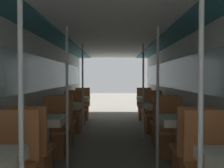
% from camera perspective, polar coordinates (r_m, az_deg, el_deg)
% --- Properties ---
extents(wall_left, '(0.05, 10.39, 2.08)m').
position_cam_1_polar(wall_left, '(4.86, -16.05, -1.44)').
color(wall_left, silver).
rests_on(wall_left, ground_plane).
extents(wall_right, '(0.05, 10.39, 2.08)m').
position_cam_1_polar(wall_right, '(4.84, 16.42, -1.45)').
color(wall_right, silver).
rests_on(wall_right, ground_plane).
extents(ceiling_panel, '(2.71, 10.39, 0.07)m').
position_cam_1_polar(ceiling_panel, '(4.72, 0.16, 11.07)').
color(ceiling_panel, silver).
rests_on(ceiling_panel, wall_left).
extents(support_pole_left_0, '(0.04, 0.04, 2.08)m').
position_cam_1_polar(support_pole_left_0, '(1.99, -20.08, -7.31)').
color(support_pole_left_0, silver).
rests_on(support_pole_left_0, ground_plane).
extents(dining_table_left_1, '(0.57, 0.57, 0.76)m').
position_cam_1_polar(dining_table_left_1, '(3.85, -15.04, -9.10)').
color(dining_table_left_1, '#4C4C51').
rests_on(dining_table_left_1, ground_plane).
extents(chair_left_near_1, '(0.46, 0.46, 1.00)m').
position_cam_1_polar(chair_left_near_1, '(3.40, -17.73, -16.41)').
color(chair_left_near_1, '#9C5B31').
rests_on(chair_left_near_1, ground_plane).
extents(chair_left_far_1, '(0.46, 0.46, 1.00)m').
position_cam_1_polar(chair_left_far_1, '(4.47, -12.98, -11.98)').
color(chair_left_far_1, '#9C5B31').
rests_on(chair_left_far_1, ground_plane).
extents(support_pole_left_1, '(0.04, 0.04, 2.08)m').
position_cam_1_polar(support_pole_left_1, '(3.72, -10.23, -3.12)').
color(support_pole_left_1, silver).
rests_on(support_pole_left_1, ground_plane).
extents(dining_table_left_2, '(0.57, 0.57, 0.76)m').
position_cam_1_polar(dining_table_left_2, '(5.59, -10.05, -5.74)').
color(dining_table_left_2, '#4C4C51').
rests_on(dining_table_left_2, ground_plane).
extents(chair_left_near_2, '(0.46, 0.46, 1.00)m').
position_cam_1_polar(chair_left_near_2, '(5.09, -11.24, -10.29)').
color(chair_left_near_2, '#9C5B31').
rests_on(chair_left_near_2, ground_plane).
extents(chair_left_far_2, '(0.46, 0.46, 1.00)m').
position_cam_1_polar(chair_left_far_2, '(6.21, -9.05, -8.13)').
color(chair_left_far_2, '#9C5B31').
rests_on(chair_left_far_2, ground_plane).
extents(support_pole_left_2, '(0.04, 0.04, 2.08)m').
position_cam_1_polar(support_pole_left_2, '(5.50, -6.73, -1.59)').
color(support_pole_left_2, silver).
rests_on(support_pole_left_2, ground_plane).
extents(dining_table_left_3, '(0.57, 0.57, 0.76)m').
position_cam_1_polar(dining_table_left_3, '(7.37, -7.47, -3.96)').
color(dining_table_left_3, '#4C4C51').
rests_on(dining_table_left_3, ground_plane).
extents(chair_left_near_3, '(0.46, 0.46, 1.00)m').
position_cam_1_polar(chair_left_near_3, '(6.84, -8.14, -7.22)').
color(chair_left_near_3, '#9C5B31').
rests_on(chair_left_near_3, ground_plane).
extents(chair_left_far_3, '(0.46, 0.46, 1.00)m').
position_cam_1_polar(chair_left_far_3, '(7.97, -6.88, -5.96)').
color(chair_left_far_3, '#9C5B31').
rests_on(chair_left_far_3, ground_plane).
extents(support_pole_right_0, '(0.04, 0.04, 2.08)m').
position_cam_1_polar(support_pole_right_0, '(1.97, 19.57, -7.38)').
color(support_pole_right_0, silver).
rests_on(support_pole_right_0, ground_plane).
extents(dining_table_right_1, '(0.57, 0.57, 0.76)m').
position_cam_1_polar(dining_table_right_1, '(3.84, 15.24, -9.14)').
color(dining_table_right_1, '#4C4C51').
rests_on(dining_table_right_1, ground_plane).
extents(chair_right_near_1, '(0.46, 0.46, 1.00)m').
position_cam_1_polar(chair_right_near_1, '(3.38, 17.80, -16.50)').
color(chair_right_near_1, '#9C5B31').
rests_on(chair_right_near_1, ground_plane).
extents(chair_right_far_1, '(0.46, 0.46, 1.00)m').
position_cam_1_polar(chair_right_far_1, '(4.46, 13.27, -12.02)').
color(chair_right_far_1, '#9C5B31').
rests_on(chair_right_far_1, ground_plane).
extents(support_pole_right_1, '(0.04, 0.04, 2.08)m').
position_cam_1_polar(support_pole_right_1, '(3.71, 10.40, -3.13)').
color(support_pole_right_1, silver).
rests_on(support_pole_right_1, ground_plane).
extents(dining_table_right_2, '(0.57, 0.57, 0.76)m').
position_cam_1_polar(dining_table_right_2, '(5.58, 10.49, -5.75)').
color(dining_table_right_2, '#4C4C51').
rests_on(dining_table_right_2, ground_plane).
extents(chair_right_near_2, '(0.46, 0.46, 1.00)m').
position_cam_1_polar(chair_right_near_2, '(5.08, 11.62, -10.32)').
color(chair_right_near_2, '#9C5B31').
rests_on(chair_right_near_2, ground_plane).
extents(chair_right_far_2, '(0.46, 0.46, 1.00)m').
position_cam_1_polar(chair_right_far_2, '(6.20, 9.53, -8.14)').
color(chair_right_far_2, '#9C5B31').
rests_on(chair_right_far_2, ground_plane).
extents(support_pole_right_2, '(0.04, 0.04, 2.08)m').
position_cam_1_polar(support_pole_right_2, '(5.50, 7.16, -1.59)').
color(support_pole_right_2, silver).
rests_on(support_pole_right_2, ground_plane).
extents(dining_table_right_3, '(0.57, 0.57, 0.76)m').
position_cam_1_polar(dining_table_right_3, '(7.36, 8.04, -3.97)').
color(dining_table_right_3, '#4C4C51').
rests_on(dining_table_right_3, ground_plane).
extents(chair_right_near_3, '(0.46, 0.46, 1.00)m').
position_cam_1_polar(chair_right_near_3, '(6.83, 8.67, -7.23)').
color(chair_right_near_3, '#9C5B31').
rests_on(chair_right_near_3, ground_plane).
extents(chair_right_far_3, '(0.46, 0.46, 1.00)m').
position_cam_1_polar(chair_right_far_3, '(7.97, 7.48, -5.96)').
color(chair_right_far_3, '#9C5B31').
rests_on(chair_right_far_3, ground_plane).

